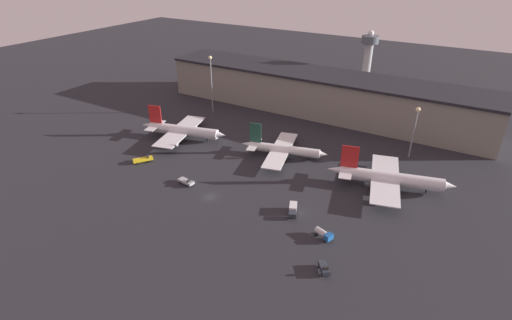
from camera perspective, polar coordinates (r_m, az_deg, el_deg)
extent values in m
plane|color=#26262B|center=(139.31, -6.56, -5.27)|extent=(600.00, 600.00, 0.00)
cube|color=gray|center=(210.39, 9.02, 9.28)|extent=(167.16, 26.42, 19.57)
cube|color=black|center=(207.36, 9.23, 12.00)|extent=(167.16, 28.42, 1.20)
cylinder|color=silver|center=(181.96, -10.30, 4.20)|extent=(32.17, 12.16, 4.22)
cylinder|color=silver|center=(182.25, -10.28, 3.99)|extent=(30.46, 11.14, 3.58)
cone|color=silver|center=(175.33, -5.18, 3.62)|extent=(5.90, 5.15, 4.01)
cone|color=silver|center=(189.92, -15.10, 4.81)|extent=(7.02, 5.06, 3.58)
cube|color=red|center=(185.78, -14.24, 6.36)|extent=(5.81, 1.87, 8.18)
cube|color=silver|center=(188.13, -14.21, 4.80)|extent=(7.31, 13.51, 0.24)
cube|color=silver|center=(182.85, -10.74, 4.10)|extent=(17.95, 36.90, 0.36)
cylinder|color=gray|center=(191.20, -9.14, 4.86)|extent=(5.07, 3.41, 2.32)
cylinder|color=gray|center=(174.99, -11.83, 2.36)|extent=(5.07, 3.41, 2.32)
cylinder|color=black|center=(178.75, -6.96, 2.94)|extent=(0.50, 0.50, 1.90)
cylinder|color=black|center=(185.23, -10.44, 3.59)|extent=(0.50, 0.50, 1.90)
cylinder|color=black|center=(182.51, -10.90, 3.17)|extent=(0.50, 0.50, 1.90)
cylinder|color=white|center=(163.70, 4.04, 1.54)|extent=(29.07, 10.66, 3.45)
cylinder|color=#ADB2B7|center=(163.97, 4.04, 1.35)|extent=(27.53, 9.80, 2.93)
cone|color=white|center=(161.60, 9.45, 0.84)|extent=(4.83, 4.21, 3.28)
cone|color=white|center=(167.17, -1.24, 2.29)|extent=(5.75, 4.14, 2.93)
cube|color=#1E4738|center=(163.87, -0.07, 3.93)|extent=(4.78, 1.60, 8.36)
cube|color=white|center=(166.28, -0.27, 2.25)|extent=(6.44, 12.80, 0.24)
cube|color=white|center=(164.16, 3.54, 1.47)|extent=(15.96, 35.06, 0.36)
cylinder|color=gray|center=(172.97, 4.53, 2.44)|extent=(4.15, 2.79, 1.90)
cylinder|color=gray|center=(156.23, 3.05, -0.47)|extent=(4.15, 2.79, 1.90)
cylinder|color=black|center=(163.29, 7.51, 0.30)|extent=(0.50, 0.50, 1.55)
cylinder|color=black|center=(166.30, 3.63, 1.03)|extent=(0.50, 0.50, 1.55)
cylinder|color=black|center=(163.89, 3.41, 0.61)|extent=(0.50, 0.50, 1.55)
cylinder|color=silver|center=(149.06, 18.68, -2.45)|extent=(35.34, 13.12, 4.37)
cylinder|color=silver|center=(149.43, 18.63, -2.70)|extent=(33.46, 12.04, 3.71)
cone|color=silver|center=(151.76, 25.80, -3.34)|extent=(6.11, 5.33, 4.15)
cone|color=silver|center=(148.62, 11.35, -1.37)|extent=(7.27, 5.24, 3.71)
cube|color=red|center=(145.67, 13.26, 0.47)|extent=(6.02, 1.92, 8.32)
cube|color=silver|center=(148.32, 12.76, -1.45)|extent=(7.48, 13.61, 0.24)
cube|color=silver|center=(149.20, 17.97, -2.54)|extent=(18.32, 37.18, 0.36)
cylinder|color=gray|center=(158.79, 18.29, -1.27)|extent=(5.25, 3.53, 2.40)
cylinder|color=gray|center=(141.34, 18.30, -5.10)|extent=(5.25, 3.53, 2.40)
cylinder|color=black|center=(152.09, 23.12, -4.06)|extent=(0.50, 0.50, 1.96)
cylinder|color=black|center=(151.99, 17.83, -3.07)|extent=(0.50, 0.50, 1.96)
cylinder|color=black|center=(148.97, 17.82, -3.74)|extent=(0.50, 0.50, 1.96)
cube|color=#9EA3A8|center=(147.19, -9.95, -3.03)|extent=(6.53, 3.12, 0.92)
cube|color=black|center=(145.74, -9.55, -2.93)|extent=(0.89, 1.76, 0.80)
cylinder|color=black|center=(146.79, -9.12, -3.38)|extent=(0.96, 0.70, 0.90)
cylinder|color=black|center=(145.75, -9.63, -3.67)|extent=(0.96, 0.70, 0.90)
cylinder|color=black|center=(149.38, -10.21, -2.88)|extent=(0.96, 0.70, 0.90)
cylinder|color=black|center=(148.36, -10.72, -3.16)|extent=(0.96, 0.70, 0.90)
cube|color=#282D38|center=(127.84, 5.21, -7.77)|extent=(2.99, 2.83, 1.55)
cube|color=silver|center=(130.76, 5.32, -6.73)|extent=(3.84, 4.88, 2.07)
cylinder|color=black|center=(128.60, 5.60, -8.12)|extent=(0.89, 1.06, 0.90)
cylinder|color=black|center=(128.65, 4.80, -8.07)|extent=(0.89, 1.06, 0.90)
cylinder|color=black|center=(132.22, 5.71, -7.00)|extent=(0.89, 1.06, 0.90)
cylinder|color=black|center=(132.27, 4.93, -6.95)|extent=(0.89, 1.06, 0.90)
cube|color=gold|center=(166.02, -15.85, 0.08)|extent=(6.39, 7.66, 1.05)
cube|color=black|center=(165.80, -15.24, 0.49)|extent=(1.73, 1.52, 0.80)
cylinder|color=black|center=(167.40, -15.04, 0.13)|extent=(1.00, 1.07, 0.90)
cylinder|color=black|center=(165.85, -14.93, -0.13)|extent=(1.00, 1.07, 0.90)
cylinder|color=black|center=(166.94, -16.70, -0.20)|extent=(1.00, 1.07, 0.90)
cylinder|color=black|center=(165.39, -16.60, -0.46)|extent=(1.00, 1.07, 0.90)
cube|color=#282D38|center=(110.61, 9.69, -14.94)|extent=(4.65, 5.09, 1.20)
cube|color=black|center=(109.10, 9.92, -14.97)|extent=(1.59, 1.46, 0.80)
cylinder|color=black|center=(110.35, 10.30, -15.75)|extent=(0.97, 1.03, 0.90)
cylinder|color=black|center=(109.94, 9.48, -15.86)|extent=(0.97, 1.03, 0.90)
cylinder|color=black|center=(112.47, 9.83, -14.68)|extent=(0.97, 1.03, 0.90)
cylinder|color=black|center=(112.07, 9.03, -14.79)|extent=(0.97, 1.03, 0.90)
cube|color=#195199|center=(120.19, 10.35, -10.77)|extent=(2.35, 2.97, 1.79)
cylinder|color=#B7B7BC|center=(121.59, 9.26, -10.11)|extent=(3.99, 2.93, 1.89)
cylinder|color=black|center=(121.63, 10.52, -10.95)|extent=(1.06, 0.90, 0.90)
cylinder|color=black|center=(120.41, 9.92, -11.35)|extent=(1.06, 0.90, 0.90)
cylinder|color=black|center=(123.38, 9.19, -10.17)|extent=(1.06, 0.90, 0.90)
cylinder|color=black|center=(122.17, 8.58, -10.56)|extent=(1.06, 0.90, 0.90)
cylinder|color=slate|center=(207.50, -6.36, 10.41)|extent=(0.70, 0.70, 27.91)
sphere|color=beige|center=(203.63, -6.58, 14.31)|extent=(1.80, 1.80, 1.80)
cylinder|color=slate|center=(171.93, 21.53, 3.40)|extent=(0.70, 0.70, 20.16)
sphere|color=beige|center=(168.13, 22.16, 6.71)|extent=(1.80, 1.80, 1.80)
cylinder|color=#99999E|center=(234.49, 15.43, 12.04)|extent=(4.40, 4.40, 31.04)
cylinder|color=#4C515B|center=(230.60, 15.99, 16.22)|extent=(9.00, 9.00, 4.00)
sphere|color=silver|center=(230.03, 16.10, 16.99)|extent=(3.20, 3.20, 3.20)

